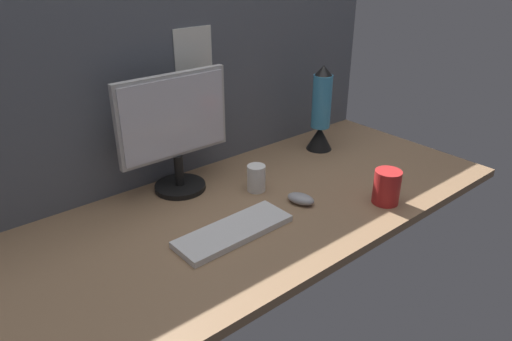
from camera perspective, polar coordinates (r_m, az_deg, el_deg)
The scene contains 8 objects.
ground_plane at distance 157.52cm, azimuth -0.69°, elevation -4.60°, with size 180.00×80.00×3.00cm, color #8C6B4C.
cubicle_wall_back at distance 172.65cm, azimuth -8.75°, elevation 10.40°, with size 180.00×5.50×66.33cm.
monitor at distance 159.72cm, azimuth -9.93°, elevation 5.10°, with size 40.80×18.00×41.32cm.
keyboard at distance 141.08cm, azimuth -2.75°, elevation -7.41°, with size 37.00×13.00×2.00cm, color silver.
mouse at distance 157.14cm, azimuth 5.50°, elevation -3.46°, with size 5.60×9.60×3.40cm, color #99999E.
mug_ceramic_white at distance 163.23cm, azimuth 0.04°, elevation -0.94°, with size 6.46×6.46×9.52cm.
mug_red_plastic at distance 160.99cm, azimuth 15.72°, elevation -1.95°, with size 8.92×8.92×11.72cm.
lava_lamp at distance 195.78cm, azimuth 7.95°, elevation 6.73°, with size 10.93×10.93×35.77cm.
Camera 1 is at (-85.34, -105.66, 78.29)cm, focal length 32.65 mm.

